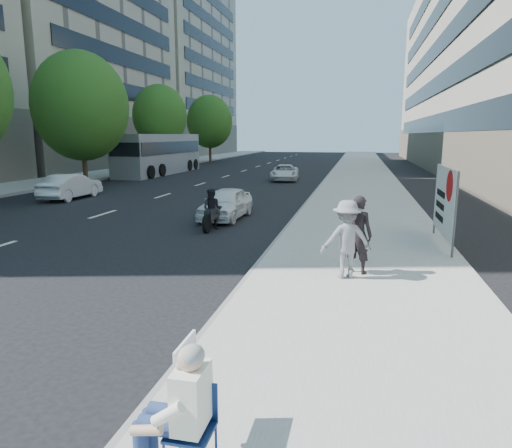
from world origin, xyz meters
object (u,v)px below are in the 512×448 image
(protest_banner, at_px, (444,201))
(white_sedan_mid, at_px, (71,186))
(pedestrian_woman, at_px, (358,235))
(bus, at_px, (160,154))
(white_sedan_near, at_px, (226,203))
(seated_protester, at_px, (179,402))
(jogger, at_px, (346,239))
(motorcycle, at_px, (213,211))
(white_sedan_far, at_px, (285,173))

(protest_banner, distance_m, white_sedan_mid, 18.27)
(protest_banner, bearing_deg, white_sedan_mid, 157.12)
(pedestrian_woman, height_order, bus, bus)
(white_sedan_near, relative_size, white_sedan_mid, 0.92)
(seated_protester, distance_m, bus, 35.96)
(jogger, height_order, white_sedan_mid, jogger)
(white_sedan_near, height_order, motorcycle, motorcycle)
(jogger, xyz_separation_m, pedestrian_woman, (0.24, 0.41, 0.03))
(seated_protester, relative_size, bus, 0.11)
(seated_protester, xyz_separation_m, white_sedan_far, (-3.70, 29.14, -0.31))
(pedestrian_woman, distance_m, bus, 30.72)
(motorcycle, distance_m, bus, 24.25)
(seated_protester, bearing_deg, bus, 114.56)
(white_sedan_mid, height_order, motorcycle, motorcycle)
(seated_protester, relative_size, pedestrian_woman, 0.74)
(protest_banner, height_order, motorcycle, protest_banner)
(jogger, bearing_deg, seated_protester, 61.10)
(jogger, distance_m, bus, 30.94)
(pedestrian_woman, relative_size, white_sedan_far, 0.44)
(protest_banner, distance_m, motorcycle, 7.43)
(pedestrian_woman, distance_m, white_sedan_near, 8.41)
(motorcycle, xyz_separation_m, bus, (-11.55, 21.30, 1.00))
(pedestrian_woman, distance_m, motorcycle, 6.77)
(pedestrian_woman, xyz_separation_m, protest_banner, (2.36, 3.35, 0.37))
(pedestrian_woman, relative_size, bus, 0.15)
(white_sedan_near, bearing_deg, seated_protester, -73.34)
(white_sedan_mid, distance_m, white_sedan_far, 15.06)
(jogger, relative_size, pedestrian_woman, 0.97)
(seated_protester, relative_size, white_sedan_mid, 0.34)
(jogger, height_order, protest_banner, protest_banner)
(protest_banner, distance_m, bus, 29.39)
(white_sedan_near, bearing_deg, protest_banner, -22.27)
(white_sedan_mid, bearing_deg, motorcycle, 148.16)
(white_sedan_near, xyz_separation_m, white_sedan_mid, (-9.40, 3.75, 0.03))
(seated_protester, relative_size, jogger, 0.76)
(seated_protester, xyz_separation_m, white_sedan_near, (-3.52, 13.48, -0.27))
(protest_banner, relative_size, white_sedan_mid, 0.79)
(pedestrian_woman, height_order, white_sedan_far, pedestrian_woman)
(white_sedan_far, relative_size, bus, 0.34)
(white_sedan_far, bearing_deg, bus, 156.86)
(pedestrian_woman, bearing_deg, protest_banner, -103.94)
(white_sedan_far, bearing_deg, pedestrian_woman, -82.37)
(jogger, height_order, white_sedan_near, jogger)
(jogger, distance_m, protest_banner, 4.59)
(jogger, height_order, motorcycle, jogger)
(motorcycle, bearing_deg, white_sedan_mid, 149.30)
(pedestrian_woman, relative_size, protest_banner, 0.58)
(motorcycle, bearing_deg, white_sedan_near, 94.34)
(white_sedan_far, bearing_deg, jogger, -83.18)
(protest_banner, xyz_separation_m, bus, (-18.84, 22.56, 0.23))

